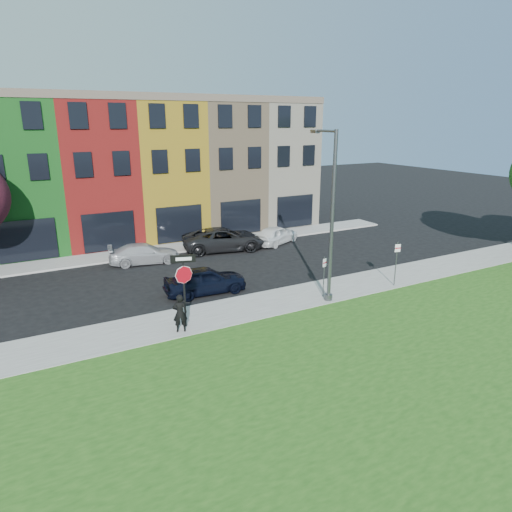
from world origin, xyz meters
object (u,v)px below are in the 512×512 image
stop_sign (184,276)px  street_lamp (330,218)px  man (180,313)px  sedan_near (205,280)px

stop_sign → street_lamp: street_lamp is taller
stop_sign → street_lamp: size_ratio=0.39×
stop_sign → man: size_ratio=1.94×
man → sedan_near: (2.75, 3.93, -0.23)m
stop_sign → sedan_near: size_ratio=0.74×
stop_sign → sedan_near: 4.62m
man → stop_sign: bearing=-121.5°
stop_sign → street_lamp: bearing=15.4°
street_lamp → sedan_near: bearing=150.6°
sedan_near → street_lamp: bearing=-124.1°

